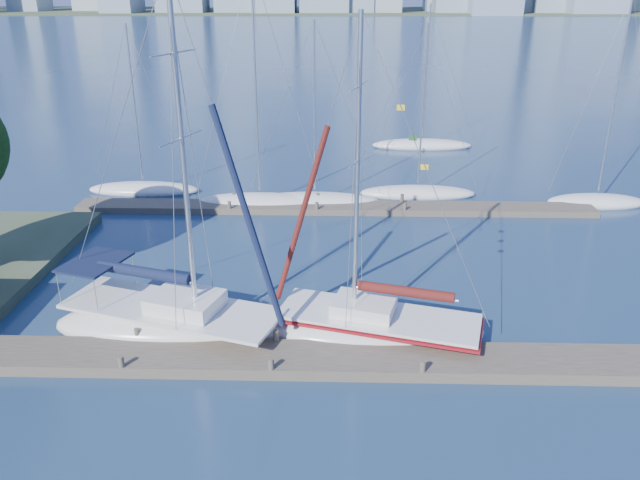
{
  "coord_description": "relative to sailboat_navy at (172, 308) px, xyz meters",
  "views": [
    {
      "loc": [
        2.09,
        -18.34,
        12.18
      ],
      "look_at": [
        1.49,
        4.0,
        3.04
      ],
      "focal_mm": 35.0,
      "sensor_mm": 36.0,
      "label": 1
    }
  ],
  "objects": [
    {
      "name": "bg_boat_0",
      "position": [
        -6.08,
        17.01,
        -0.78
      ],
      "size": [
        7.28,
        4.09,
        10.51
      ],
      "rotation": [
        0.0,
        0.0,
        -0.32
      ],
      "color": "silver",
      "rests_on": "ground"
    },
    {
      "name": "far_shore",
      "position": [
        4.02,
        317.88,
        -1.0
      ],
      "size": [
        800.0,
        100.0,
        1.5
      ],
      "primitive_type": "cube",
      "color": "#38472D",
      "rests_on": "ground"
    },
    {
      "name": "bg_boat_2",
      "position": [
        4.84,
        14.97,
        -0.77
      ],
      "size": [
        7.96,
        2.8,
        10.85
      ],
      "rotation": [
        0.0,
        0.0,
        -0.09
      ],
      "color": "silver",
      "rests_on": "ground"
    },
    {
      "name": "sailboat_maroon",
      "position": [
        7.71,
        -0.19,
        -0.05
      ],
      "size": [
        8.33,
        4.62,
        12.07
      ],
      "rotation": [
        0.0,
        0.0,
        -0.27
      ],
      "color": "silver",
      "rests_on": "ground"
    },
    {
      "name": "bg_boat_7",
      "position": [
        13.02,
        29.34,
        -0.77
      ],
      "size": [
        8.29,
        3.57,
        11.31
      ],
      "rotation": [
        0.0,
        0.0,
        -0.19
      ],
      "color": "silver",
      "rests_on": "ground"
    },
    {
      "name": "sailboat_navy",
      "position": [
        0.0,
        0.0,
        0.0
      ],
      "size": [
        9.42,
        5.52,
        13.44
      ],
      "rotation": [
        0.0,
        0.0,
        -0.31
      ],
      "color": "silver",
      "rests_on": "ground"
    },
    {
      "name": "near_dock",
      "position": [
        4.02,
        -2.12,
        -0.8
      ],
      "size": [
        26.0,
        2.0,
        0.4
      ],
      "primitive_type": "cube",
      "color": "#484035",
      "rests_on": "ground"
    },
    {
      "name": "far_dock",
      "position": [
        6.02,
        13.88,
        -0.82
      ],
      "size": [
        30.0,
        1.8,
        0.36
      ],
      "primitive_type": "cube",
      "color": "#484035",
      "rests_on": "ground"
    },
    {
      "name": "bg_boat_1",
      "position": [
        1.59,
        14.67,
        -0.74
      ],
      "size": [
        7.84,
        5.13,
        13.8
      ],
      "rotation": [
        0.0,
        0.0,
        0.43
      ],
      "color": "silver",
      "rests_on": "ground"
    },
    {
      "name": "ground",
      "position": [
        4.02,
        -2.12,
        -1.0
      ],
      "size": [
        700.0,
        700.0,
        0.0
      ],
      "primitive_type": "plane",
      "color": "#172F4A",
      "rests_on": "ground"
    },
    {
      "name": "bg_boat_5",
      "position": [
        21.69,
        15.3,
        -0.75
      ],
      "size": [
        5.89,
        2.19,
        12.25
      ],
      "rotation": [
        0.0,
        0.0,
        -0.03
      ],
      "color": "silver",
      "rests_on": "ground"
    },
    {
      "name": "bg_boat_3",
      "position": [
        11.19,
        16.76,
        -0.78
      ],
      "size": [
        7.42,
        4.15,
        10.57
      ],
      "rotation": [
        0.0,
        0.0,
        -0.33
      ],
      "color": "silver",
      "rests_on": "ground"
    }
  ]
}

